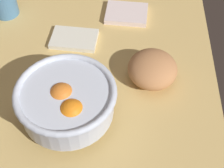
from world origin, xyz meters
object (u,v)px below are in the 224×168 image
Objects in this scene: napkin_folded at (74,39)px; mug at (3,2)px; fruit_bowl at (66,101)px; napkin_spare at (127,13)px; bread_loaf at (152,69)px.

mug is (-22.98, 10.78, 3.72)cm from napkin_folded.
napkin_spare is (12.53, 38.79, -5.71)cm from fruit_bowl.
bread_loaf reaches higher than napkin_folded.
mug is at bearing 154.88° from napkin_folded.
napkin_spare is at bearing 2.28° from mug.
napkin_folded is 1.03× the size of napkin_spare.
bread_loaf is at bearing -27.88° from mug.
bread_loaf is 26.59cm from napkin_spare.
napkin_spare is at bearing 106.13° from bread_loaf.
mug is at bearing 152.12° from bread_loaf.
mug reaches higher than napkin_folded.
napkin_folded is at bearing 149.39° from bread_loaf.
bread_loaf is 1.15× the size of mug.
napkin_spare is 38.00cm from mug.
fruit_bowl is at bearing -85.06° from napkin_folded.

